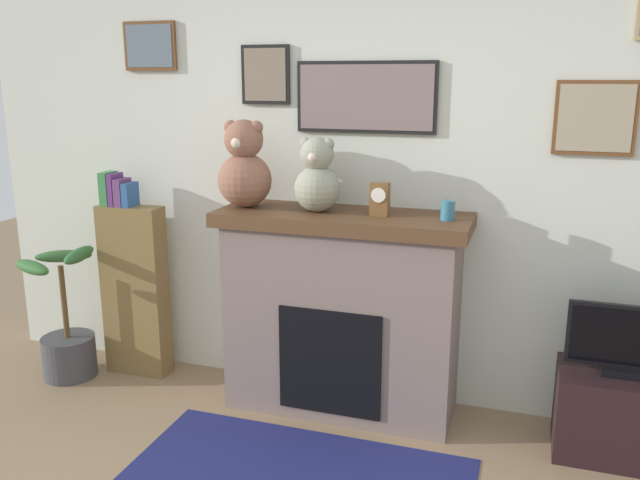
% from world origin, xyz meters
% --- Properties ---
extents(back_wall, '(5.20, 0.15, 2.60)m').
position_xyz_m(back_wall, '(0.00, 2.00, 1.31)').
color(back_wall, silver).
rests_on(back_wall, ground_plane).
extents(fireplace, '(1.44, 0.54, 1.20)m').
position_xyz_m(fireplace, '(-0.07, 1.70, 0.60)').
color(fireplace, slate).
rests_on(fireplace, ground_plane).
extents(bookshelf, '(0.43, 0.16, 1.35)m').
position_xyz_m(bookshelf, '(-1.51, 1.74, 0.61)').
color(bookshelf, brown).
rests_on(bookshelf, ground_plane).
extents(potted_plant, '(0.47, 0.53, 0.88)m').
position_xyz_m(potted_plant, '(-1.90, 1.53, 0.28)').
color(potted_plant, '#3F3F44').
rests_on(potted_plant, ground_plane).
extents(tv_stand, '(0.60, 0.40, 0.46)m').
position_xyz_m(tv_stand, '(1.44, 1.64, 0.23)').
color(tv_stand, black).
rests_on(tv_stand, ground_plane).
extents(television, '(0.56, 0.14, 0.37)m').
position_xyz_m(television, '(1.44, 1.64, 0.64)').
color(television, black).
rests_on(television, tv_stand).
extents(candle_jar, '(0.07, 0.07, 0.11)m').
position_xyz_m(candle_jar, '(0.52, 1.68, 1.25)').
color(candle_jar, teal).
rests_on(candle_jar, fireplace).
extents(mantel_clock, '(0.10, 0.08, 0.18)m').
position_xyz_m(mantel_clock, '(0.14, 1.68, 1.29)').
color(mantel_clock, brown).
rests_on(mantel_clock, fireplace).
extents(teddy_bear_grey, '(0.31, 0.31, 0.51)m').
position_xyz_m(teddy_bear_grey, '(-0.66, 1.68, 1.42)').
color(teddy_bear_grey, '#8C5C47').
rests_on(teddy_bear_grey, fireplace).
extents(teddy_bear_brown, '(0.26, 0.26, 0.42)m').
position_xyz_m(teddy_bear_brown, '(-0.22, 1.68, 1.38)').
color(teddy_bear_brown, gray).
rests_on(teddy_bear_brown, fireplace).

